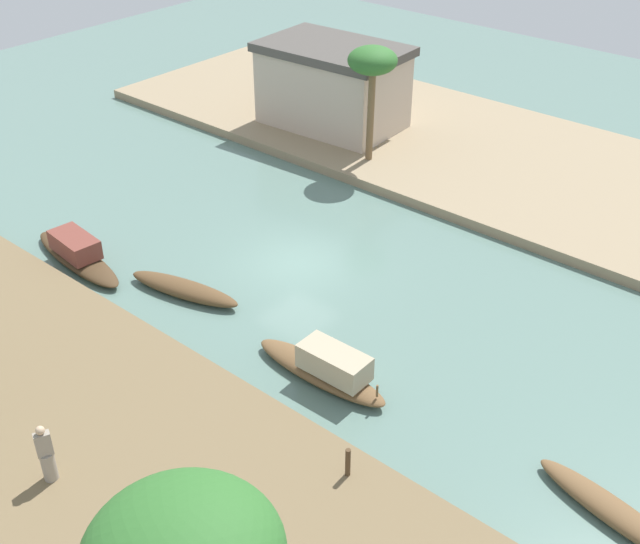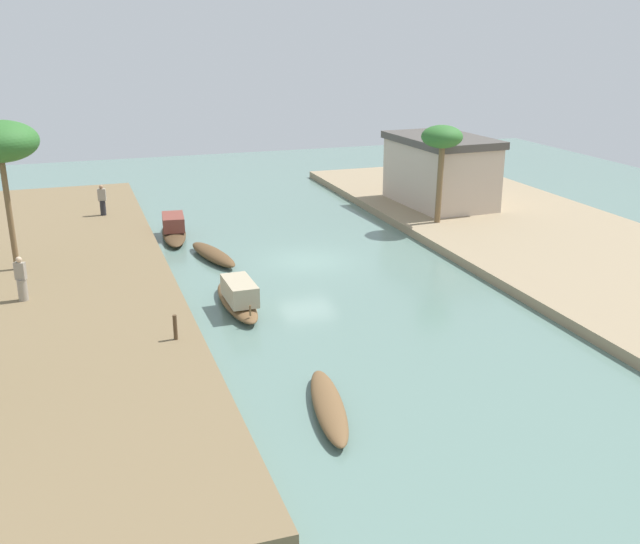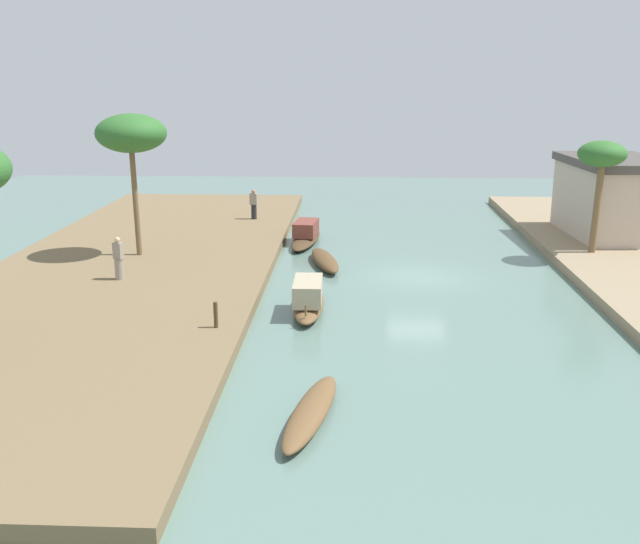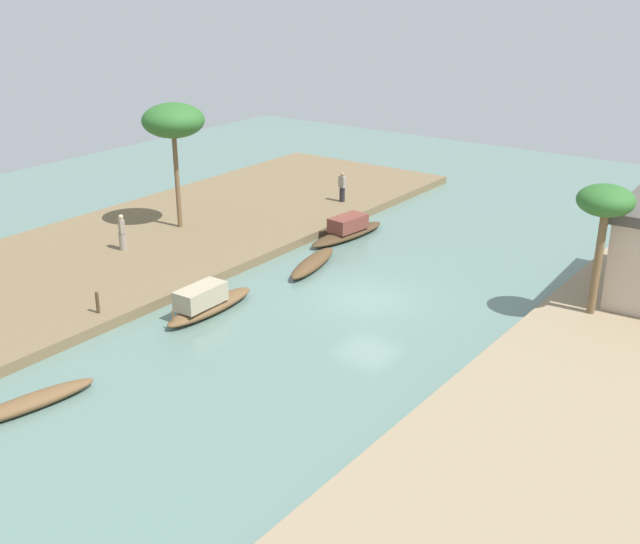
{
  "view_description": "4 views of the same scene",
  "coord_description": "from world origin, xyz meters",
  "px_view_note": "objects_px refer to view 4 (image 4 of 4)",
  "views": [
    {
      "loc": [
        17.32,
        -19.06,
        16.06
      ],
      "look_at": [
        1.66,
        -0.66,
        0.63
      ],
      "focal_mm": 45.54,
      "sensor_mm": 36.0,
      "label": 1
    },
    {
      "loc": [
        31.87,
        -10.23,
        10.51
      ],
      "look_at": [
        3.67,
        -0.62,
        0.66
      ],
      "focal_mm": 41.9,
      "sensor_mm": 36.0,
      "label": 2
    },
    {
      "loc": [
        31.02,
        -2.88,
        8.49
      ],
      "look_at": [
        1.33,
        -4.23,
        0.49
      ],
      "focal_mm": 41.21,
      "sensor_mm": 36.0,
      "label": 3
    },
    {
      "loc": [
        26.96,
        16.92,
        13.34
      ],
      "look_at": [
        0.48,
        -2.2,
        0.89
      ],
      "focal_mm": 45.61,
      "sensor_mm": 36.0,
      "label": 4
    }
  ],
  "objects_px": {
    "mooring_post": "(97,303)",
    "sampan_with_red_awning": "(207,302)",
    "person_on_near_bank": "(122,235)",
    "palm_tree_left_near": "(173,121)",
    "sampan_near_left_bank": "(313,263)",
    "person_by_mooring": "(342,188)",
    "sampan_downstream_large": "(348,230)",
    "palm_tree_right_tall": "(605,205)",
    "sampan_open_hull": "(29,403)"
  },
  "relations": [
    {
      "from": "sampan_open_hull",
      "to": "palm_tree_right_tall",
      "type": "distance_m",
      "value": 21.57
    },
    {
      "from": "sampan_open_hull",
      "to": "sampan_with_red_awning",
      "type": "distance_m",
      "value": 8.88
    },
    {
      "from": "sampan_open_hull",
      "to": "person_on_near_bank",
      "type": "height_order",
      "value": "person_on_near_bank"
    },
    {
      "from": "person_on_near_bank",
      "to": "palm_tree_right_tall",
      "type": "height_order",
      "value": "palm_tree_right_tall"
    },
    {
      "from": "palm_tree_left_near",
      "to": "person_by_mooring",
      "type": "bearing_deg",
      "value": 154.85
    },
    {
      "from": "sampan_with_red_awning",
      "to": "mooring_post",
      "type": "xyz_separation_m",
      "value": [
        3.14,
        -2.86,
        0.36
      ]
    },
    {
      "from": "sampan_near_left_bank",
      "to": "person_on_near_bank",
      "type": "xyz_separation_m",
      "value": [
        4.22,
        -8.2,
        0.93
      ]
    },
    {
      "from": "mooring_post",
      "to": "palm_tree_right_tall",
      "type": "xyz_separation_m",
      "value": [
        -11.39,
        15.77,
        3.98
      ]
    },
    {
      "from": "mooring_post",
      "to": "palm_tree_right_tall",
      "type": "relative_size",
      "value": 0.17
    },
    {
      "from": "palm_tree_right_tall",
      "to": "mooring_post",
      "type": "bearing_deg",
      "value": -54.15
    },
    {
      "from": "sampan_with_red_awning",
      "to": "palm_tree_right_tall",
      "type": "distance_m",
      "value": 15.92
    },
    {
      "from": "sampan_open_hull",
      "to": "palm_tree_left_near",
      "type": "height_order",
      "value": "palm_tree_left_near"
    },
    {
      "from": "palm_tree_left_near",
      "to": "sampan_open_hull",
      "type": "bearing_deg",
      "value": 29.63
    },
    {
      "from": "sampan_near_left_bank",
      "to": "person_on_near_bank",
      "type": "relative_size",
      "value": 2.58
    },
    {
      "from": "sampan_near_left_bank",
      "to": "person_by_mooring",
      "type": "xyz_separation_m",
      "value": [
        -8.92,
        -4.44,
        0.99
      ]
    },
    {
      "from": "person_on_near_bank",
      "to": "person_by_mooring",
      "type": "xyz_separation_m",
      "value": [
        -13.14,
        3.76,
        0.06
      ]
    },
    {
      "from": "sampan_open_hull",
      "to": "sampan_downstream_large",
      "type": "bearing_deg",
      "value": -165.1
    },
    {
      "from": "sampan_downstream_large",
      "to": "person_on_near_bank",
      "type": "relative_size",
      "value": 3.1
    },
    {
      "from": "palm_tree_left_near",
      "to": "sampan_downstream_large",
      "type": "bearing_deg",
      "value": 121.78
    },
    {
      "from": "person_on_near_bank",
      "to": "sampan_downstream_large",
      "type": "bearing_deg",
      "value": 76.13
    },
    {
      "from": "mooring_post",
      "to": "palm_tree_right_tall",
      "type": "height_order",
      "value": "palm_tree_right_tall"
    },
    {
      "from": "person_by_mooring",
      "to": "sampan_near_left_bank",
      "type": "bearing_deg",
      "value": 127.43
    },
    {
      "from": "mooring_post",
      "to": "palm_tree_left_near",
      "type": "bearing_deg",
      "value": -151.32
    },
    {
      "from": "sampan_open_hull",
      "to": "person_on_near_bank",
      "type": "bearing_deg",
      "value": -132.58
    },
    {
      "from": "mooring_post",
      "to": "palm_tree_left_near",
      "type": "distance_m",
      "value": 12.4
    },
    {
      "from": "sampan_open_hull",
      "to": "person_by_mooring",
      "type": "distance_m",
      "value": 25.03
    },
    {
      "from": "mooring_post",
      "to": "sampan_downstream_large",
      "type": "bearing_deg",
      "value": 172.03
    },
    {
      "from": "sampan_downstream_large",
      "to": "mooring_post",
      "type": "distance_m",
      "value": 14.7
    },
    {
      "from": "person_on_near_bank",
      "to": "mooring_post",
      "type": "height_order",
      "value": "person_on_near_bank"
    },
    {
      "from": "mooring_post",
      "to": "sampan_with_red_awning",
      "type": "bearing_deg",
      "value": 137.69
    },
    {
      "from": "mooring_post",
      "to": "palm_tree_right_tall",
      "type": "bearing_deg",
      "value": 125.85
    },
    {
      "from": "sampan_downstream_large",
      "to": "palm_tree_left_near",
      "type": "height_order",
      "value": "palm_tree_left_near"
    },
    {
      "from": "sampan_near_left_bank",
      "to": "sampan_open_hull",
      "type": "distance_m",
      "value": 15.64
    },
    {
      "from": "person_by_mooring",
      "to": "mooring_post",
      "type": "distance_m",
      "value": 18.89
    },
    {
      "from": "sampan_with_red_awning",
      "to": "palm_tree_left_near",
      "type": "relative_size",
      "value": 0.75
    },
    {
      "from": "mooring_post",
      "to": "person_by_mooring",
      "type": "bearing_deg",
      "value": -176.23
    },
    {
      "from": "sampan_near_left_bank",
      "to": "sampan_with_red_awning",
      "type": "xyz_separation_m",
      "value": [
        6.78,
        -0.34,
        0.25
      ]
    },
    {
      "from": "sampan_open_hull",
      "to": "mooring_post",
      "type": "xyz_separation_m",
      "value": [
        -5.71,
        -3.47,
        0.64
      ]
    },
    {
      "from": "sampan_downstream_large",
      "to": "mooring_post",
      "type": "bearing_deg",
      "value": -2.03
    },
    {
      "from": "sampan_near_left_bank",
      "to": "sampan_with_red_awning",
      "type": "distance_m",
      "value": 6.8
    },
    {
      "from": "sampan_with_red_awning",
      "to": "person_on_near_bank",
      "type": "relative_size",
      "value": 2.74
    },
    {
      "from": "sampan_downstream_large",
      "to": "person_by_mooring",
      "type": "bearing_deg",
      "value": -136.67
    },
    {
      "from": "sampan_downstream_large",
      "to": "person_on_near_bank",
      "type": "height_order",
      "value": "person_on_near_bank"
    },
    {
      "from": "sampan_with_red_awning",
      "to": "sampan_near_left_bank",
      "type": "bearing_deg",
      "value": 176.31
    },
    {
      "from": "sampan_downstream_large",
      "to": "sampan_with_red_awning",
      "type": "height_order",
      "value": "sampan_with_red_awning"
    },
    {
      "from": "person_on_near_bank",
      "to": "palm_tree_right_tall",
      "type": "bearing_deg",
      "value": 39.95
    },
    {
      "from": "sampan_near_left_bank",
      "to": "sampan_with_red_awning",
      "type": "relative_size",
      "value": 0.94
    },
    {
      "from": "sampan_with_red_awning",
      "to": "person_on_near_bank",
      "type": "height_order",
      "value": "person_on_near_bank"
    },
    {
      "from": "person_on_near_bank",
      "to": "mooring_post",
      "type": "relative_size",
      "value": 2.01
    },
    {
      "from": "sampan_near_left_bank",
      "to": "person_on_near_bank",
      "type": "distance_m",
      "value": 9.27
    }
  ]
}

